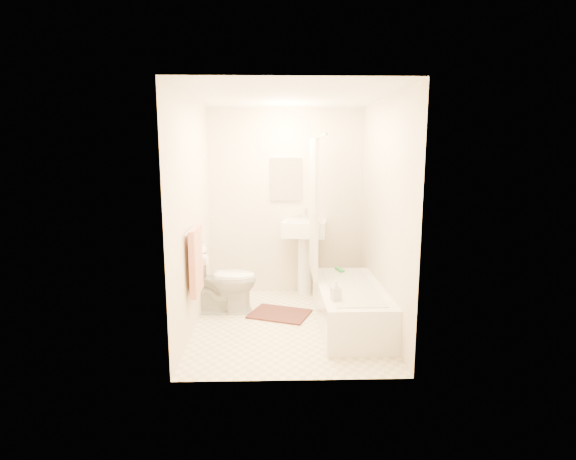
{
  "coord_description": "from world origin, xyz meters",
  "views": [
    {
      "loc": [
        -0.14,
        -4.61,
        1.86
      ],
      "look_at": [
        0.0,
        0.25,
        1.0
      ],
      "focal_mm": 28.0,
      "sensor_mm": 36.0,
      "label": 1
    }
  ],
  "objects_px": {
    "sink": "(304,255)",
    "soap_bottle": "(336,291)",
    "toilet": "(223,280)",
    "bathtub": "(350,306)",
    "bath_mat": "(280,314)"
  },
  "relations": [
    {
      "from": "bath_mat",
      "to": "sink",
      "type": "bearing_deg",
      "value": 65.82
    },
    {
      "from": "toilet",
      "to": "bathtub",
      "type": "xyz_separation_m",
      "value": [
        1.41,
        -0.47,
        -0.17
      ]
    },
    {
      "from": "toilet",
      "to": "bath_mat",
      "type": "xyz_separation_m",
      "value": [
        0.66,
        -0.14,
        -0.37
      ]
    },
    {
      "from": "bathtub",
      "to": "soap_bottle",
      "type": "height_order",
      "value": "soap_bottle"
    },
    {
      "from": "toilet",
      "to": "bathtub",
      "type": "bearing_deg",
      "value": -108.82
    },
    {
      "from": "sink",
      "to": "soap_bottle",
      "type": "xyz_separation_m",
      "value": [
        0.21,
        -1.51,
        -0.0
      ]
    },
    {
      "from": "sink",
      "to": "bath_mat",
      "type": "relative_size",
      "value": 1.65
    },
    {
      "from": "toilet",
      "to": "bath_mat",
      "type": "distance_m",
      "value": 0.77
    },
    {
      "from": "soap_bottle",
      "to": "toilet",
      "type": "bearing_deg",
      "value": 142.31
    },
    {
      "from": "bath_mat",
      "to": "toilet",
      "type": "bearing_deg",
      "value": 167.93
    },
    {
      "from": "bathtub",
      "to": "toilet",
      "type": "bearing_deg",
      "value": 161.52
    },
    {
      "from": "bath_mat",
      "to": "soap_bottle",
      "type": "xyz_separation_m",
      "value": [
        0.54,
        -0.78,
        0.52
      ]
    },
    {
      "from": "bathtub",
      "to": "soap_bottle",
      "type": "relative_size",
      "value": 7.91
    },
    {
      "from": "toilet",
      "to": "sink",
      "type": "xyz_separation_m",
      "value": [
        0.98,
        0.59,
        0.15
      ]
    },
    {
      "from": "sink",
      "to": "soap_bottle",
      "type": "relative_size",
      "value": 5.49
    }
  ]
}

